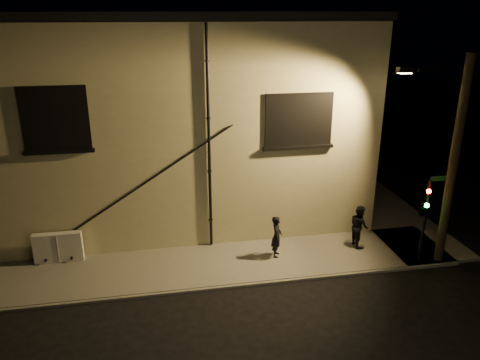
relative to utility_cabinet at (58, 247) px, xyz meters
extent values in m
plane|color=black|center=(7.46, -2.70, -0.69)|extent=(90.00, 90.00, 0.00)
cube|color=#605F56|center=(4.46, -1.20, -0.63)|extent=(20.00, 3.00, 0.12)
cube|color=#605F56|center=(13.96, 5.30, -0.63)|extent=(3.00, 16.00, 0.12)
cube|color=#BCB887|center=(4.46, 6.30, 3.56)|extent=(16.00, 12.00, 8.50)
cube|color=black|center=(4.46, 6.30, 7.96)|extent=(16.20, 12.20, 0.30)
cube|color=black|center=(0.46, 0.28, 4.71)|extent=(2.20, 0.10, 2.20)
cube|color=black|center=(0.46, 0.29, 4.71)|extent=(1.98, 0.05, 1.98)
cube|color=black|center=(9.06, 0.28, 4.31)|extent=(2.60, 0.10, 2.00)
cube|color=#A5B28C|center=(9.06, 0.29, 4.31)|extent=(2.38, 0.05, 1.78)
cylinder|color=black|center=(5.66, 0.22, 3.62)|extent=(0.11, 0.11, 8.30)
cylinder|color=black|center=(3.46, 0.25, 2.31)|extent=(5.96, 0.04, 3.75)
cylinder|color=black|center=(3.58, 0.25, 2.37)|extent=(5.96, 0.04, 3.75)
cube|color=beige|center=(0.00, 0.00, 0.00)|extent=(1.72, 0.29, 1.13)
imported|color=black|center=(7.95, -1.09, 0.24)|extent=(0.56, 0.68, 1.61)
imported|color=black|center=(11.32, -0.86, 0.27)|extent=(0.67, 0.84, 1.67)
cylinder|color=black|center=(13.08, -2.37, 1.01)|extent=(0.12, 0.12, 3.14)
imported|color=black|center=(12.86, -2.49, 1.67)|extent=(0.85, 1.93, 0.76)
sphere|color=#FF140C|center=(12.88, -2.67, 2.29)|extent=(0.17, 0.17, 0.17)
sphere|color=#14FF3F|center=(12.88, -2.67, 1.77)|extent=(0.17, 0.17, 0.17)
cube|color=#0C4C1E|center=(13.43, -2.37, 2.63)|extent=(0.70, 0.03, 0.18)
cylinder|color=black|center=(13.80, -2.47, 3.10)|extent=(0.32, 0.32, 7.58)
cylinder|color=black|center=(13.00, -1.92, 6.37)|extent=(1.92, 1.04, 0.10)
cube|color=black|center=(12.20, -1.37, 6.26)|extent=(0.55, 0.28, 0.18)
cube|color=#FFC672|center=(12.20, -1.37, 6.16)|extent=(0.42, 0.20, 0.04)
camera|label=1|loc=(3.71, -16.17, 8.15)|focal=35.00mm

